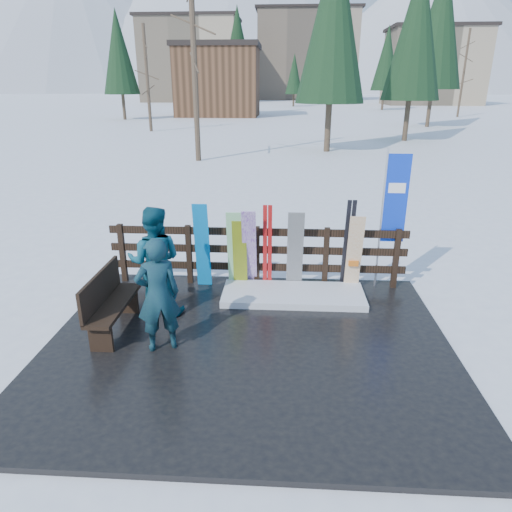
# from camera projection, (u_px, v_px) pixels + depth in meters

# --- Properties ---
(ground) EXTENTS (700.00, 700.00, 0.00)m
(ground) POSITION_uv_depth(u_px,v_px,m) (248.00, 348.00, 6.82)
(ground) COLOR white
(ground) RESTS_ON ground
(deck) EXTENTS (6.00, 5.00, 0.08)m
(deck) POSITION_uv_depth(u_px,v_px,m) (248.00, 346.00, 6.81)
(deck) COLOR black
(deck) RESTS_ON ground
(fence) EXTENTS (5.60, 0.10, 1.15)m
(fence) POSITION_uv_depth(u_px,v_px,m) (257.00, 252.00, 8.62)
(fence) COLOR black
(fence) RESTS_ON deck
(snow_patch) EXTENTS (2.54, 1.00, 0.12)m
(snow_patch) POSITION_uv_depth(u_px,v_px,m) (293.00, 295.00, 8.23)
(snow_patch) COLOR white
(snow_patch) RESTS_ON deck
(bench) EXTENTS (0.41, 1.50, 0.97)m
(bench) POSITION_uv_depth(u_px,v_px,m) (109.00, 300.00, 6.98)
(bench) COLOR black
(bench) RESTS_ON deck
(snowboard_0) EXTENTS (0.27, 0.27, 1.65)m
(snowboard_0) POSITION_uv_depth(u_px,v_px,m) (202.00, 246.00, 8.41)
(snowboard_0) COLOR #0578C8
(snowboard_0) RESTS_ON deck
(snowboard_1) EXTENTS (0.27, 0.30, 1.51)m
(snowboard_1) POSITION_uv_depth(u_px,v_px,m) (235.00, 250.00, 8.40)
(snowboard_1) COLOR white
(snowboard_1) RESTS_ON deck
(snowboard_2) EXTENTS (0.26, 0.26, 1.35)m
(snowboard_2) POSITION_uv_depth(u_px,v_px,m) (240.00, 254.00, 8.42)
(snowboard_2) COLOR #D3F014
(snowboard_2) RESTS_ON deck
(snowboard_3) EXTENTS (0.25, 0.49, 1.56)m
(snowboard_3) POSITION_uv_depth(u_px,v_px,m) (249.00, 249.00, 8.38)
(snowboard_3) COLOR white
(snowboard_3) RESTS_ON deck
(snowboard_4) EXTENTS (0.29, 0.37, 1.54)m
(snowboard_4) POSITION_uv_depth(u_px,v_px,m) (295.00, 251.00, 8.33)
(snowboard_4) COLOR black
(snowboard_4) RESTS_ON deck
(snowboard_5) EXTENTS (0.27, 0.27, 1.47)m
(snowboard_5) POSITION_uv_depth(u_px,v_px,m) (354.00, 254.00, 8.28)
(snowboard_5) COLOR white
(snowboard_5) RESTS_ON deck
(ski_pair_a) EXTENTS (0.16, 0.16, 1.62)m
(ski_pair_a) POSITION_uv_depth(u_px,v_px,m) (267.00, 247.00, 8.41)
(ski_pair_a) COLOR #B11615
(ski_pair_a) RESTS_ON deck
(ski_pair_b) EXTENTS (0.17, 0.33, 1.75)m
(ski_pair_b) POSITION_uv_depth(u_px,v_px,m) (348.00, 245.00, 8.31)
(ski_pair_b) COLOR black
(ski_pair_b) RESTS_ON deck
(rental_flag) EXTENTS (0.45, 0.04, 2.60)m
(rental_flag) POSITION_uv_depth(u_px,v_px,m) (392.00, 204.00, 8.19)
(rental_flag) COLOR silver
(rental_flag) RESTS_ON deck
(person_front) EXTENTS (0.73, 0.61, 1.69)m
(person_front) POSITION_uv_depth(u_px,v_px,m) (158.00, 295.00, 6.39)
(person_front) COLOR #154744
(person_front) RESTS_ON deck
(person_back) EXTENTS (0.92, 0.73, 1.84)m
(person_back) POSITION_uv_depth(u_px,v_px,m) (155.00, 262.00, 7.41)
(person_back) COLOR #104B60
(person_back) RESTS_ON deck
(resort_buildings) EXTENTS (73.00, 87.60, 22.60)m
(resort_buildings) POSITION_uv_depth(u_px,v_px,m) (289.00, 59.00, 111.20)
(resort_buildings) COLOR tan
(resort_buildings) RESTS_ON ground
(trees) EXTENTS (42.13, 68.73, 13.51)m
(trees) POSITION_uv_depth(u_px,v_px,m) (316.00, 64.00, 50.26)
(trees) COLOR #382B1E
(trees) RESTS_ON ground
(mountains) EXTENTS (520.00, 260.00, 120.00)m
(mountains) POSITION_uv_depth(u_px,v_px,m) (270.00, 9.00, 296.80)
(mountains) COLOR white
(mountains) RESTS_ON ground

